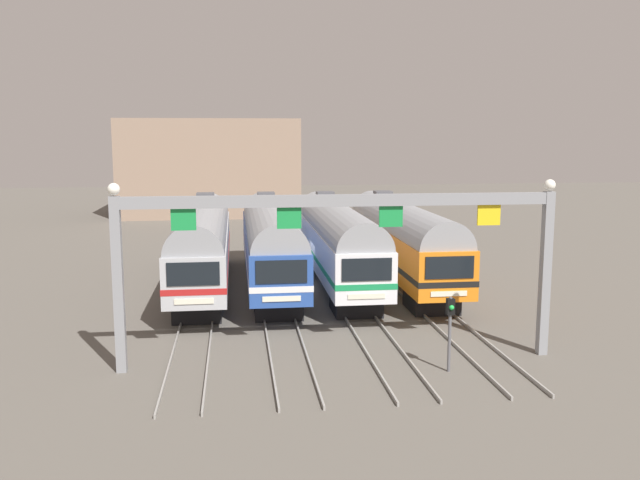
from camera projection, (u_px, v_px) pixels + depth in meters
ground_plane at (304, 286)px, 39.09m from camera, size 160.00×160.00×0.00m
track_bed at (283, 240)px, 55.74m from camera, size 13.00×70.00×0.15m
commuter_train_stainless at (203, 242)px, 37.96m from camera, size 2.88×18.06×5.05m
commuter_train_blue at (270, 241)px, 38.44m from camera, size 2.88×18.06×5.05m
commuter_train_white at (337, 239)px, 38.91m from camera, size 2.88×18.06×5.05m
commuter_train_orange at (401, 238)px, 39.39m from camera, size 2.88×18.06×5.05m
catenary_gantry at (340, 232)px, 25.07m from camera, size 16.73×0.44×6.97m
yard_signal_mast at (450, 320)px, 24.53m from camera, size 0.28×0.35×2.82m
maintenance_building at (210, 167)px, 73.70m from camera, size 19.05×10.00×10.39m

